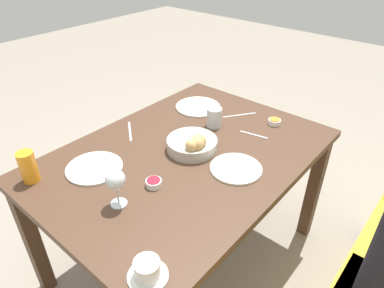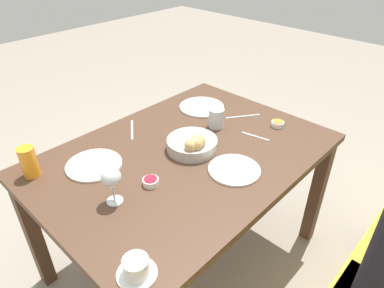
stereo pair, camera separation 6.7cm
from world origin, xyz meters
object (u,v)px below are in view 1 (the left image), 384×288
at_px(juice_glass, 28,167).
at_px(jam_bowl_honey, 275,122).
at_px(plate_near_left, 198,107).
at_px(plate_near_right, 94,168).
at_px(coffee_cup, 147,270).
at_px(plate_far_center, 236,168).
at_px(water_tumbler, 214,117).
at_px(knife_silver, 130,131).
at_px(wine_glass, 116,181).
at_px(jam_bowl_berry, 154,183).
at_px(fork_silver, 240,115).
at_px(spoon_coffee, 254,135).
at_px(bread_basket, 193,144).

relative_size(juice_glass, jam_bowl_honey, 2.07).
bearing_deg(plate_near_left, juice_glass, -5.98).
bearing_deg(plate_near_right, juice_glass, -31.74).
bearing_deg(coffee_cup, plate_far_center, -170.65).
distance_m(water_tumbler, coffee_cup, 0.94).
bearing_deg(coffee_cup, knife_silver, -127.26).
relative_size(plate_near_left, wine_glass, 1.64).
bearing_deg(wine_glass, jam_bowl_berry, 171.70).
distance_m(fork_silver, spoon_coffee, 0.21).
relative_size(water_tumbler, coffee_cup, 0.81).
distance_m(jam_bowl_honey, spoon_coffee, 0.17).
distance_m(bread_basket, plate_near_left, 0.45).
xyz_separation_m(wine_glass, spoon_coffee, (-0.76, 0.12, -0.11)).
bearing_deg(plate_far_center, water_tumbler, -128.26).
distance_m(juice_glass, knife_silver, 0.53).
bearing_deg(water_tumbler, plate_far_center, 51.74).
bearing_deg(plate_near_right, spoon_coffee, 151.59).
bearing_deg(plate_near_right, jam_bowl_berry, 107.60).
xyz_separation_m(bread_basket, wine_glass, (0.46, 0.02, 0.08)).
bearing_deg(juice_glass, coffee_cup, 89.53).
relative_size(bread_basket, jam_bowl_berry, 3.59).
distance_m(bread_basket, jam_bowl_honey, 0.50).
distance_m(juice_glass, water_tumbler, 0.90).
bearing_deg(jam_bowl_berry, jam_bowl_honey, 171.08).
bearing_deg(fork_silver, plate_near_right, -13.97).
relative_size(water_tumbler, jam_bowl_honey, 1.55).
relative_size(juice_glass, coffee_cup, 1.08).
height_order(jam_bowl_berry, spoon_coffee, jam_bowl_berry).
xyz_separation_m(plate_far_center, water_tumbler, (-0.24, -0.30, 0.05)).
bearing_deg(coffee_cup, water_tumbler, -154.71).
bearing_deg(plate_near_left, plate_near_right, 2.50).
relative_size(bread_basket, jam_bowl_honey, 3.59).
xyz_separation_m(plate_near_right, spoon_coffee, (-0.69, 0.37, -0.00)).
xyz_separation_m(plate_far_center, wine_glass, (0.47, -0.21, 0.11)).
relative_size(plate_far_center, wine_glass, 1.45).
height_order(wine_glass, jam_bowl_honey, wine_glass).
bearing_deg(wine_glass, jam_bowl_honey, 171.18).
bearing_deg(knife_silver, jam_bowl_berry, 61.30).
xyz_separation_m(water_tumbler, coffee_cup, (0.85, 0.40, -0.02)).
bearing_deg(wine_glass, water_tumbler, -172.94).
distance_m(jam_bowl_honey, knife_silver, 0.76).
height_order(coffee_cup, knife_silver, coffee_cup).
bearing_deg(bread_basket, plate_near_left, -143.39).
height_order(wine_glass, jam_bowl_berry, wine_glass).
relative_size(juice_glass, jam_bowl_berry, 2.07).
relative_size(plate_near_right, juice_glass, 1.79).
relative_size(plate_near_left, jam_bowl_berry, 3.89).
xyz_separation_m(plate_far_center, jam_bowl_berry, (0.31, -0.19, 0.01)).
relative_size(fork_silver, knife_silver, 1.04).
relative_size(plate_near_left, juice_glass, 1.88).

